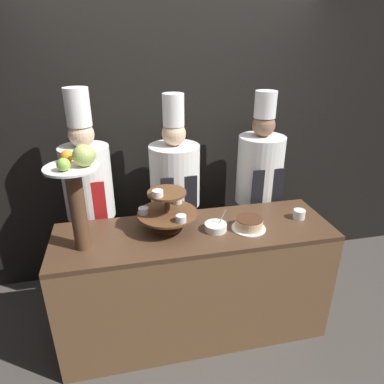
% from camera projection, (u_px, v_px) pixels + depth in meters
% --- Properties ---
extents(ground_plane, '(14.00, 14.00, 0.00)m').
position_uv_depth(ground_plane, '(204.00, 358.00, 2.52)').
color(ground_plane, '#47423D').
extents(wall_back, '(10.00, 0.06, 2.80)m').
position_uv_depth(wall_back, '(172.00, 131.00, 3.04)').
color(wall_back, black).
rests_on(wall_back, ground_plane).
extents(buffet_counter, '(1.97, 0.61, 0.92)m').
position_uv_depth(buffet_counter, '(195.00, 282.00, 2.60)').
color(buffet_counter, brown).
rests_on(buffet_counter, ground_plane).
extents(tiered_stand, '(0.42, 0.42, 0.33)m').
position_uv_depth(tiered_stand, '(167.00, 210.00, 2.36)').
color(tiered_stand, brown).
rests_on(tiered_stand, buffet_counter).
extents(fruit_pedestal, '(0.32, 0.32, 0.69)m').
position_uv_depth(fruit_pedestal, '(77.00, 187.00, 2.04)').
color(fruit_pedestal, brown).
rests_on(fruit_pedestal, buffet_counter).
extents(cake_round, '(0.24, 0.24, 0.08)m').
position_uv_depth(cake_round, '(249.00, 224.00, 2.41)').
color(cake_round, white).
rests_on(cake_round, buffet_counter).
extents(cup_white, '(0.09, 0.09, 0.07)m').
position_uv_depth(cup_white, '(299.00, 214.00, 2.56)').
color(cup_white, white).
rests_on(cup_white, buffet_counter).
extents(serving_bowl_near, '(0.16, 0.16, 0.15)m').
position_uv_depth(serving_bowl_near, '(216.00, 227.00, 2.40)').
color(serving_bowl_near, white).
rests_on(serving_bowl_near, buffet_counter).
extents(chef_left, '(0.38, 0.38, 1.84)m').
position_uv_depth(chef_left, '(90.00, 198.00, 2.73)').
color(chef_left, '#38332D').
rests_on(chef_left, ground_plane).
extents(chef_center_left, '(0.41, 0.41, 1.78)m').
position_uv_depth(chef_center_left, '(175.00, 195.00, 2.88)').
color(chef_center_left, '#28282D').
rests_on(chef_center_left, ground_plane).
extents(chef_center_right, '(0.40, 0.40, 1.78)m').
position_uv_depth(chef_center_right, '(259.00, 186.00, 3.02)').
color(chef_center_right, black).
rests_on(chef_center_right, ground_plane).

